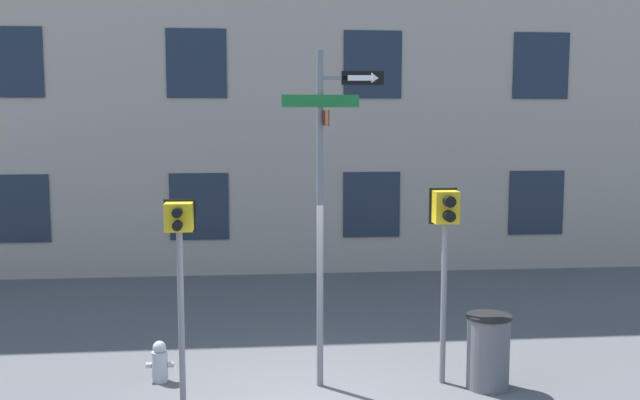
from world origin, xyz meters
The scene contains 5 objects.
street_sign_pole centered at (0.18, 0.89, 2.70)m, with size 1.35×1.02×4.53m.
pedestrian_signal_left centered at (-1.69, 0.38, 2.07)m, with size 0.40×0.40×2.64m.
pedestrian_signal_right centered at (1.81, 0.84, 2.14)m, with size 0.38×0.40×2.70m.
fire_hydrant centered at (-2.09, 1.27, 0.28)m, with size 0.38×0.22×0.58m.
trash_bin centered at (2.37, 0.61, 0.51)m, with size 0.61×0.61×1.01m.
Camera 1 is at (-0.78, -8.47, 3.67)m, focal length 40.00 mm.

